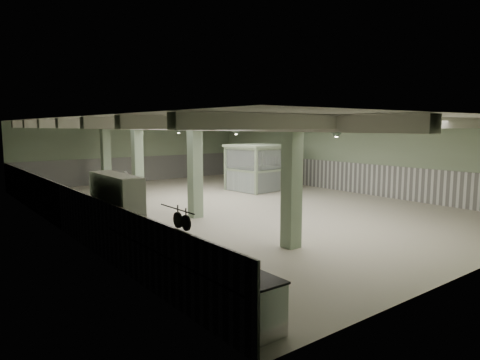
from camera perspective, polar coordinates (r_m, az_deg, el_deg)
floor at (r=18.10m, az=-0.84°, el=-3.42°), size 20.00×20.00×0.00m
ceiling at (r=17.80m, az=-0.86°, el=8.05°), size 14.00×20.00×0.02m
wall_back at (r=26.54m, az=-13.88°, el=3.66°), size 14.00×0.02×3.60m
wall_left at (r=14.81m, az=-23.14°, el=0.68°), size 0.02×20.00×3.60m
wall_right at (r=22.73m, az=13.48°, el=3.12°), size 0.02×20.00×3.60m
wainscot_left at (r=14.96m, az=-22.85°, el=-3.31°), size 0.05×19.90×1.50m
wainscot_right at (r=22.81m, az=13.36°, el=0.49°), size 0.05×19.90×1.50m
wainscot_back at (r=26.60m, az=-13.79°, el=1.40°), size 13.90×0.05×1.50m
girder at (r=16.42m, az=-7.93°, el=7.29°), size 0.45×19.90×0.40m
beam_a at (r=12.60m, az=20.13°, el=7.17°), size 13.90×0.35×0.32m
beam_b at (r=14.10m, az=11.47°, el=7.41°), size 13.90×0.35×0.32m
beam_c at (r=15.86m, az=4.59°, el=7.49°), size 13.90×0.35×0.32m
beam_d at (r=17.79m, az=-0.86°, el=7.47°), size 13.90×0.35×0.32m
beam_e at (r=19.86m, az=-5.20°, el=7.41°), size 13.90×0.35×0.32m
beam_f at (r=22.01m, az=-8.72°, el=7.33°), size 13.90×0.35×0.32m
beam_g at (r=24.23m, az=-11.59°, el=7.25°), size 13.90×0.35×0.32m
column_a at (r=11.70m, az=6.90°, el=-0.37°), size 0.42×0.42×3.60m
column_b at (r=15.64m, az=-6.02°, el=1.53°), size 0.42×0.42×3.60m
column_c at (r=20.06m, az=-13.52°, el=2.61°), size 0.42×0.42×3.60m
column_d at (r=23.76m, az=-17.46°, el=3.16°), size 0.42×0.42×3.60m
hook_rail at (r=7.77m, az=-8.42°, el=-3.85°), size 0.02×1.20×0.02m
pendant_front at (r=14.49m, az=12.74°, el=5.91°), size 0.44×0.44×0.22m
pendant_mid at (r=18.50m, az=-0.54°, el=6.32°), size 0.44×0.44×0.22m
pendant_back at (r=22.69m, az=-8.20°, el=6.40°), size 0.44×0.44×0.22m
prep_counter at (r=8.82m, az=-7.93°, el=-11.85°), size 0.93×5.31×0.91m
pitcher_near at (r=10.09m, az=-12.20°, el=-6.15°), size 0.23×0.24×0.26m
pitcher_far at (r=9.52m, az=-11.69°, el=-6.96°), size 0.19×0.22×0.25m
veg_colander at (r=9.16m, az=-8.67°, el=-7.64°), size 0.48×0.48×0.19m
orange_bowl at (r=9.03m, az=-8.27°, el=-8.21°), size 0.25×0.25×0.08m
skillet_near at (r=7.64m, az=-7.21°, el=-5.70°), size 0.04×0.29×0.29m
skillet_far at (r=7.89m, az=-8.27°, el=-5.31°), size 0.04×0.30×0.30m
walkin_cooler at (r=11.26m, az=-15.96°, el=-4.83°), size 0.88×2.26×2.08m
guard_booth at (r=22.43m, az=2.59°, el=2.87°), size 3.19×2.78×2.39m
filing_cabinet at (r=23.74m, az=5.32°, el=0.66°), size 0.51×0.66×1.29m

